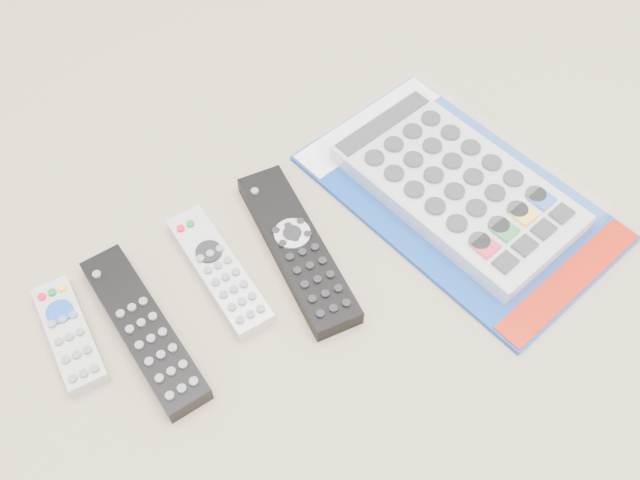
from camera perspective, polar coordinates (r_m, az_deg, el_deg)
remote_small_grey at (r=0.77m, az=-19.41°, el=-7.12°), size 0.05×0.13×0.02m
remote_slim_black at (r=0.75m, az=-13.90°, el=-6.91°), size 0.05×0.21×0.02m
remote_silver_dvd at (r=0.78m, az=-8.07°, el=-2.41°), size 0.05×0.17×0.02m
remote_large_black at (r=0.78m, az=-1.83°, el=-0.64°), size 0.09×0.23×0.02m
jumbo_remote_packaged at (r=0.84m, az=10.93°, el=4.37°), size 0.25×0.38×0.05m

